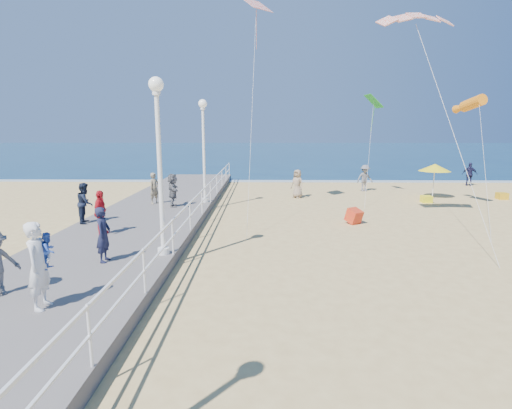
{
  "coord_description": "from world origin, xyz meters",
  "views": [
    {
      "loc": [
        -2.25,
        -11.89,
        4.24
      ],
      "look_at": [
        -2.5,
        2.0,
        1.6
      ],
      "focal_mm": 28.0,
      "sensor_mm": 36.0,
      "label": 1
    }
  ],
  "objects_px": {
    "beach_walker_a": "(365,178)",
    "beach_walker_b": "(470,174)",
    "beach_walker_c": "(297,184)",
    "beach_chair_left": "(426,199)",
    "spectator_3": "(101,213)",
    "spectator_5": "(173,190)",
    "woman_holding_toddler": "(39,266)",
    "beach_chair_right": "(502,196)",
    "toddler_held": "(48,250)",
    "beach_umbrella": "(435,168)",
    "spectator_0": "(103,235)",
    "spectator_6": "(154,188)",
    "box_kite": "(354,217)",
    "spectator_7": "(85,203)",
    "lamp_post_far": "(204,140)",
    "lamp_post_mid": "(159,149)"
  },
  "relations": [
    {
      "from": "beach_walker_a",
      "to": "beach_walker_b",
      "type": "distance_m",
      "value": 9.02
    },
    {
      "from": "beach_walker_c",
      "to": "beach_chair_left",
      "type": "height_order",
      "value": "beach_walker_c"
    },
    {
      "from": "spectator_3",
      "to": "spectator_5",
      "type": "relative_size",
      "value": 0.99
    },
    {
      "from": "woman_holding_toddler",
      "to": "beach_chair_right",
      "type": "relative_size",
      "value": 3.51
    },
    {
      "from": "toddler_held",
      "to": "beach_umbrella",
      "type": "relative_size",
      "value": 0.38
    },
    {
      "from": "beach_walker_b",
      "to": "beach_chair_left",
      "type": "height_order",
      "value": "beach_walker_b"
    },
    {
      "from": "beach_walker_a",
      "to": "spectator_0",
      "type": "bearing_deg",
      "value": -141.58
    },
    {
      "from": "beach_walker_a",
      "to": "beach_chair_left",
      "type": "xyz_separation_m",
      "value": [
        2.56,
        -4.24,
        -0.71
      ]
    },
    {
      "from": "spectator_0",
      "to": "beach_walker_b",
      "type": "height_order",
      "value": "spectator_0"
    },
    {
      "from": "toddler_held",
      "to": "spectator_0",
      "type": "bearing_deg",
      "value": -1.99
    },
    {
      "from": "spectator_6",
      "to": "box_kite",
      "type": "bearing_deg",
      "value": -72.21
    },
    {
      "from": "beach_walker_a",
      "to": "spectator_7",
      "type": "bearing_deg",
      "value": -157.66
    },
    {
      "from": "spectator_0",
      "to": "lamp_post_far",
      "type": "bearing_deg",
      "value": -10.43
    },
    {
      "from": "spectator_3",
      "to": "beach_walker_b",
      "type": "xyz_separation_m",
      "value": [
        21.52,
        15.97,
        -0.34
      ]
    },
    {
      "from": "spectator_5",
      "to": "box_kite",
      "type": "distance_m",
      "value": 8.88
    },
    {
      "from": "toddler_held",
      "to": "spectator_5",
      "type": "height_order",
      "value": "same"
    },
    {
      "from": "spectator_3",
      "to": "spectator_6",
      "type": "height_order",
      "value": "spectator_3"
    },
    {
      "from": "lamp_post_far",
      "to": "spectator_7",
      "type": "distance_m",
      "value": 6.88
    },
    {
      "from": "lamp_post_far",
      "to": "spectator_3",
      "type": "height_order",
      "value": "lamp_post_far"
    },
    {
      "from": "spectator_3",
      "to": "spectator_5",
      "type": "height_order",
      "value": "spectator_5"
    },
    {
      "from": "toddler_held",
      "to": "beach_walker_a",
      "type": "distance_m",
      "value": 22.42
    },
    {
      "from": "lamp_post_mid",
      "to": "spectator_7",
      "type": "distance_m",
      "value": 6.43
    },
    {
      "from": "woman_holding_toddler",
      "to": "beach_walker_a",
      "type": "bearing_deg",
      "value": -33.51
    },
    {
      "from": "woman_holding_toddler",
      "to": "beach_walker_c",
      "type": "bearing_deg",
      "value": -24.79
    },
    {
      "from": "toddler_held",
      "to": "beach_chair_right",
      "type": "xyz_separation_m",
      "value": [
        19.26,
        16.12,
        -1.45
      ]
    },
    {
      "from": "spectator_6",
      "to": "beach_chair_left",
      "type": "height_order",
      "value": "spectator_6"
    },
    {
      "from": "spectator_6",
      "to": "beach_umbrella",
      "type": "relative_size",
      "value": 0.76
    },
    {
      "from": "lamp_post_mid",
      "to": "beach_walker_a",
      "type": "bearing_deg",
      "value": 56.9
    },
    {
      "from": "lamp_post_far",
      "to": "beach_chair_right",
      "type": "xyz_separation_m",
      "value": [
        17.73,
        3.43,
        -3.46
      ]
    },
    {
      "from": "toddler_held",
      "to": "box_kite",
      "type": "bearing_deg",
      "value": -44.86
    },
    {
      "from": "woman_holding_toddler",
      "to": "spectator_5",
      "type": "bearing_deg",
      "value": -3.55
    },
    {
      "from": "beach_umbrella",
      "to": "toddler_held",
      "type": "bearing_deg",
      "value": -132.81
    },
    {
      "from": "lamp_post_far",
      "to": "beach_chair_left",
      "type": "xyz_separation_m",
      "value": [
        12.65,
        2.23,
        -3.46
      ]
    },
    {
      "from": "spectator_3",
      "to": "beach_umbrella",
      "type": "distance_m",
      "value": 19.44
    },
    {
      "from": "woman_holding_toddler",
      "to": "spectator_7",
      "type": "bearing_deg",
      "value": 15.59
    },
    {
      "from": "spectator_5",
      "to": "beach_walker_b",
      "type": "xyz_separation_m",
      "value": [
        20.06,
        10.58,
        -0.35
      ]
    },
    {
      "from": "beach_umbrella",
      "to": "beach_chair_right",
      "type": "relative_size",
      "value": 3.89
    },
    {
      "from": "woman_holding_toddler",
      "to": "beach_chair_right",
      "type": "height_order",
      "value": "woman_holding_toddler"
    },
    {
      "from": "spectator_7",
      "to": "lamp_post_mid",
      "type": "bearing_deg",
      "value": -146.47
    },
    {
      "from": "beach_walker_b",
      "to": "beach_umbrella",
      "type": "bearing_deg",
      "value": 73.45
    },
    {
      "from": "spectator_3",
      "to": "beach_walker_a",
      "type": "xyz_separation_m",
      "value": [
        12.94,
        13.15,
        -0.31
      ]
    },
    {
      "from": "lamp_post_mid",
      "to": "beach_walker_a",
      "type": "xyz_separation_m",
      "value": [
        10.08,
        15.47,
        -2.75
      ]
    },
    {
      "from": "spectator_7",
      "to": "beach_walker_a",
      "type": "bearing_deg",
      "value": -63.78
    },
    {
      "from": "spectator_6",
      "to": "box_kite",
      "type": "xyz_separation_m",
      "value": [
        9.75,
        -2.69,
        -0.91
      ]
    },
    {
      "from": "toddler_held",
      "to": "beach_chair_right",
      "type": "relative_size",
      "value": 1.47
    },
    {
      "from": "spectator_6",
      "to": "beach_walker_a",
      "type": "relative_size",
      "value": 0.89
    },
    {
      "from": "spectator_3",
      "to": "beach_umbrella",
      "type": "relative_size",
      "value": 0.77
    },
    {
      "from": "beach_umbrella",
      "to": "beach_walker_b",
      "type": "bearing_deg",
      "value": 48.09
    },
    {
      "from": "toddler_held",
      "to": "spectator_0",
      "type": "xyz_separation_m",
      "value": [
        -0.01,
        2.95,
        -0.44
      ]
    },
    {
      "from": "spectator_0",
      "to": "beach_chair_right",
      "type": "height_order",
      "value": "spectator_0"
    }
  ]
}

